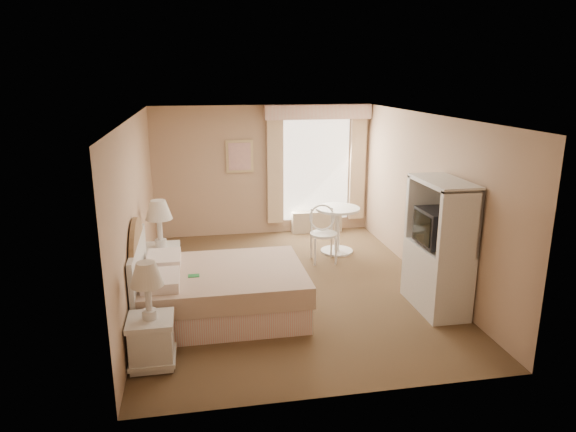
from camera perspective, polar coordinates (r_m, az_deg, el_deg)
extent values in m
cube|color=brown|center=(7.72, 0.10, -7.81)|extent=(4.20, 5.50, 0.01)
cube|color=silver|center=(7.11, 0.11, 11.03)|extent=(4.20, 5.50, 0.01)
cube|color=tan|center=(9.97, -2.79, 5.03)|extent=(4.20, 0.01, 2.50)
cube|color=tan|center=(4.77, 6.20, -6.78)|extent=(4.20, 0.01, 2.50)
cube|color=tan|center=(7.24, -16.46, 0.44)|extent=(0.01, 5.50, 2.50)
cube|color=tan|center=(7.96, 15.15, 1.85)|extent=(0.01, 5.50, 2.50)
cube|color=white|center=(10.13, 3.15, 5.19)|extent=(1.30, 0.02, 2.00)
cube|color=beige|center=(9.92, -1.46, 5.00)|extent=(0.30, 0.08, 2.05)
cube|color=beige|center=(10.31, 7.73, 5.25)|extent=(0.30, 0.08, 2.05)
cube|color=#E4A094|center=(9.91, 3.37, 11.49)|extent=(2.05, 0.20, 0.28)
cube|color=beige|center=(10.28, 3.18, -0.61)|extent=(1.00, 0.22, 0.42)
cube|color=#D0B580|center=(9.84, -5.40, 6.62)|extent=(0.52, 0.03, 0.62)
cube|color=beige|center=(9.82, -5.39, 6.60)|extent=(0.42, 0.02, 0.52)
cube|color=#E4A094|center=(6.87, -7.09, -9.41)|extent=(2.03, 1.54, 0.35)
cube|color=#C8AD96|center=(6.74, -7.18, -7.03)|extent=(2.08, 1.60, 0.27)
cube|color=white|center=(6.34, -13.95, -6.99)|extent=(0.43, 0.60, 0.14)
cube|color=white|center=(7.03, -13.63, -4.73)|extent=(0.43, 0.60, 0.14)
cube|color=#268E41|center=(6.55, -10.43, -6.54)|extent=(0.14, 0.10, 0.01)
cube|color=silver|center=(6.76, -16.17, -7.04)|extent=(0.06, 1.64, 1.06)
cylinder|color=#9B7552|center=(6.73, -16.23, -6.28)|extent=(0.05, 1.45, 1.45)
cube|color=white|center=(5.85, -14.89, -13.56)|extent=(0.45, 0.45, 0.48)
cube|color=white|center=(5.72, -15.07, -11.18)|extent=(0.48, 0.48, 0.06)
cube|color=white|center=(5.93, -14.77, -14.95)|extent=(0.48, 0.48, 0.05)
cylinder|color=silver|center=(5.69, -15.13, -10.48)|extent=(0.15, 0.15, 0.10)
cylinder|color=silver|center=(5.61, -15.27, -8.70)|extent=(0.07, 0.07, 0.39)
cone|color=silver|center=(5.51, -15.46, -6.21)|extent=(0.35, 0.35, 0.25)
cube|color=white|center=(7.86, -13.78, -5.58)|extent=(0.49, 0.49, 0.53)
cube|color=white|center=(7.76, -13.92, -3.52)|extent=(0.53, 0.53, 0.06)
cube|color=white|center=(7.92, -13.69, -6.81)|extent=(0.53, 0.53, 0.05)
cylinder|color=silver|center=(7.73, -13.96, -2.92)|extent=(0.17, 0.17, 0.11)
cylinder|color=silver|center=(7.67, -14.06, -1.41)|extent=(0.07, 0.07, 0.43)
cone|color=silver|center=(7.59, -14.20, 0.68)|extent=(0.38, 0.38, 0.28)
cylinder|color=silver|center=(9.20, 5.43, -3.87)|extent=(0.57, 0.57, 0.03)
cylinder|color=silver|center=(9.08, 5.49, -1.55)|extent=(0.09, 0.09, 0.77)
cylinder|color=white|center=(8.97, 5.55, 0.80)|extent=(0.77, 0.77, 0.04)
cylinder|color=silver|center=(8.46, 3.03, -4.01)|extent=(0.03, 0.03, 0.47)
cylinder|color=silver|center=(8.53, 5.36, -3.88)|extent=(0.03, 0.03, 0.47)
cylinder|color=silver|center=(8.79, 2.59, -3.25)|extent=(0.03, 0.03, 0.47)
cylinder|color=silver|center=(8.86, 4.83, -3.14)|extent=(0.03, 0.03, 0.47)
cylinder|color=white|center=(8.58, 3.98, -2.03)|extent=(0.47, 0.47, 0.04)
torus|color=silver|center=(8.65, 3.81, -0.17)|extent=(0.45, 0.13, 0.45)
cylinder|color=silver|center=(8.66, 2.62, -0.49)|extent=(0.03, 0.03, 0.41)
cylinder|color=silver|center=(8.73, 4.90, -0.40)|extent=(0.03, 0.03, 0.41)
cube|color=white|center=(7.17, 16.12, -6.57)|extent=(0.53, 1.06, 0.86)
cube|color=white|center=(6.49, 18.58, -1.01)|extent=(0.53, 0.08, 0.86)
cube|color=white|center=(7.33, 14.95, 1.11)|extent=(0.53, 0.08, 0.86)
cube|color=white|center=(6.81, 16.93, 3.62)|extent=(0.53, 1.06, 0.06)
cube|color=white|center=(7.02, 18.44, 0.21)|extent=(0.04, 1.06, 0.86)
cube|color=black|center=(6.94, 16.41, -1.20)|extent=(0.46, 0.58, 0.46)
cube|color=black|center=(6.84, 14.68, -1.31)|extent=(0.02, 0.48, 0.38)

